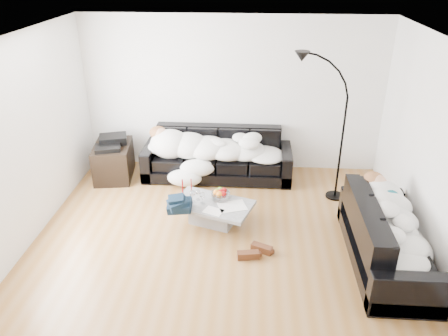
# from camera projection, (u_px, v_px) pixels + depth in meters

# --- Properties ---
(ground) EXTENTS (5.00, 5.00, 0.00)m
(ground) POSITION_uv_depth(u_px,v_px,m) (222.00, 238.00, 5.86)
(ground) COLOR #905D2B
(ground) RESTS_ON ground
(wall_back) EXTENTS (5.00, 0.02, 2.60)m
(wall_back) POSITION_uv_depth(u_px,v_px,m) (232.00, 95.00, 7.29)
(wall_back) COLOR silver
(wall_back) RESTS_ON ground
(wall_left) EXTENTS (0.02, 4.50, 2.60)m
(wall_left) POSITION_uv_depth(u_px,v_px,m) (23.00, 143.00, 5.44)
(wall_left) COLOR silver
(wall_left) RESTS_ON ground
(wall_right) EXTENTS (0.02, 4.50, 2.60)m
(wall_right) POSITION_uv_depth(u_px,v_px,m) (434.00, 156.00, 5.12)
(wall_right) COLOR silver
(wall_right) RESTS_ON ground
(ceiling) EXTENTS (5.00, 5.00, 0.00)m
(ceiling) POSITION_uv_depth(u_px,v_px,m) (222.00, 39.00, 4.70)
(ceiling) COLOR white
(ceiling) RESTS_ON ground
(sofa_back) EXTENTS (2.46, 0.85, 0.80)m
(sofa_back) POSITION_uv_depth(u_px,v_px,m) (217.00, 155.00, 7.30)
(sofa_back) COLOR black
(sofa_back) RESTS_ON ground
(sofa_right) EXTENTS (0.84, 1.95, 0.79)m
(sofa_right) POSITION_uv_depth(u_px,v_px,m) (389.00, 235.00, 5.24)
(sofa_right) COLOR black
(sofa_right) RESTS_ON ground
(sleeper_back) EXTENTS (2.08, 0.72, 0.42)m
(sleeper_back) POSITION_uv_depth(u_px,v_px,m) (217.00, 143.00, 7.16)
(sleeper_back) COLOR white
(sleeper_back) RESTS_ON sofa_back
(sleeper_right) EXTENTS (0.71, 1.67, 0.41)m
(sleeper_right) POSITION_uv_depth(u_px,v_px,m) (392.00, 219.00, 5.14)
(sleeper_right) COLOR white
(sleeper_right) RESTS_ON sofa_right
(teal_cushion) EXTENTS (0.42, 0.38, 0.20)m
(teal_cushion) POSITION_uv_depth(u_px,v_px,m) (376.00, 187.00, 5.64)
(teal_cushion) COLOR #0F5E6D
(teal_cushion) RESTS_ON sofa_right
(coffee_table) EXTENTS (1.22, 0.94, 0.31)m
(coffee_table) POSITION_uv_depth(u_px,v_px,m) (213.00, 213.00, 6.13)
(coffee_table) COLOR #939699
(coffee_table) RESTS_ON ground
(fruit_bowl) EXTENTS (0.28, 0.28, 0.16)m
(fruit_bowl) POSITION_uv_depth(u_px,v_px,m) (221.00, 194.00, 6.13)
(fruit_bowl) COLOR white
(fruit_bowl) RESTS_ON coffee_table
(wine_glass_a) EXTENTS (0.08, 0.08, 0.16)m
(wine_glass_a) POSITION_uv_depth(u_px,v_px,m) (198.00, 195.00, 6.11)
(wine_glass_a) COLOR white
(wine_glass_a) RESTS_ON coffee_table
(wine_glass_b) EXTENTS (0.08, 0.08, 0.19)m
(wine_glass_b) POSITION_uv_depth(u_px,v_px,m) (192.00, 196.00, 6.04)
(wine_glass_b) COLOR white
(wine_glass_b) RESTS_ON coffee_table
(wine_glass_c) EXTENTS (0.08, 0.08, 0.18)m
(wine_glass_c) POSITION_uv_depth(u_px,v_px,m) (202.00, 198.00, 6.01)
(wine_glass_c) COLOR white
(wine_glass_c) RESTS_ON coffee_table
(candle_left) EXTENTS (0.06, 0.06, 0.27)m
(candle_left) POSITION_uv_depth(u_px,v_px,m) (183.00, 188.00, 6.17)
(candle_left) COLOR maroon
(candle_left) RESTS_ON coffee_table
(candle_right) EXTENTS (0.05, 0.05, 0.23)m
(candle_right) POSITION_uv_depth(u_px,v_px,m) (191.00, 186.00, 6.26)
(candle_right) COLOR maroon
(candle_right) RESTS_ON coffee_table
(newspaper_a) EXTENTS (0.44, 0.39, 0.01)m
(newspaper_a) POSITION_uv_depth(u_px,v_px,m) (232.00, 206.00, 5.97)
(newspaper_a) COLOR silver
(newspaper_a) RESTS_ON coffee_table
(newspaper_b) EXTENTS (0.31, 0.27, 0.01)m
(newspaper_b) POSITION_uv_depth(u_px,v_px,m) (213.00, 211.00, 5.86)
(newspaper_b) COLOR silver
(newspaper_b) RESTS_ON coffee_table
(navy_jacket) EXTENTS (0.38, 0.33, 0.17)m
(navy_jacket) POSITION_uv_depth(u_px,v_px,m) (180.00, 199.00, 5.83)
(navy_jacket) COLOR black
(navy_jacket) RESTS_ON coffee_table
(shoes) EXTENTS (0.48, 0.35, 0.11)m
(shoes) POSITION_uv_depth(u_px,v_px,m) (255.00, 252.00, 5.50)
(shoes) COLOR #472311
(shoes) RESTS_ON ground
(av_cabinet) EXTENTS (0.69, 0.91, 0.58)m
(av_cabinet) POSITION_uv_depth(u_px,v_px,m) (114.00, 161.00, 7.34)
(av_cabinet) COLOR black
(av_cabinet) RESTS_ON ground
(stereo) EXTENTS (0.52, 0.45, 0.13)m
(stereo) POSITION_uv_depth(u_px,v_px,m) (111.00, 142.00, 7.19)
(stereo) COLOR black
(stereo) RESTS_ON av_cabinet
(floor_lamp) EXTENTS (0.77, 0.51, 1.98)m
(floor_lamp) POSITION_uv_depth(u_px,v_px,m) (342.00, 138.00, 6.41)
(floor_lamp) COLOR black
(floor_lamp) RESTS_ON ground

